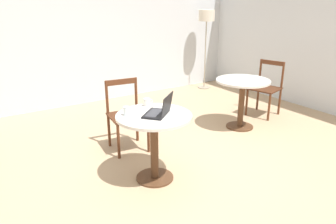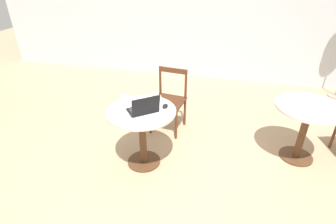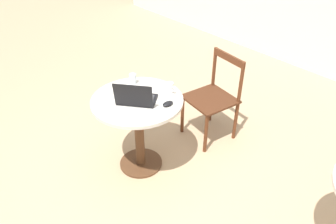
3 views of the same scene
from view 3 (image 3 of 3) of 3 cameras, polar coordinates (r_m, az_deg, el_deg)
The scene contains 7 objects.
ground_plane at distance 2.95m, azimuth -3.02°, elevation -14.07°, with size 16.00×16.00×0.00m, color tan.
cafe_table_near at distance 2.87m, azimuth -5.22°, elevation -0.65°, with size 0.78×0.78×0.74m.
chair_near_back at distance 3.35m, azimuth 7.95°, elevation 2.47°, with size 0.50×0.50×0.89m.
laptop at distance 2.70m, azimuth -5.59°, elevation 2.44°, with size 0.40×0.39×0.22m.
mouse at distance 2.67m, azimuth -0.02°, elevation 1.47°, with size 0.06×0.10×0.03m.
mug at distance 2.84m, azimuth 0.27°, elevation 4.29°, with size 0.11×0.07×0.08m.
drinking_glass at distance 2.99m, azimuth -6.15°, elevation 5.77°, with size 0.06×0.06×0.09m.
Camera 3 is at (1.58, -1.16, 2.21)m, focal length 35.00 mm.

